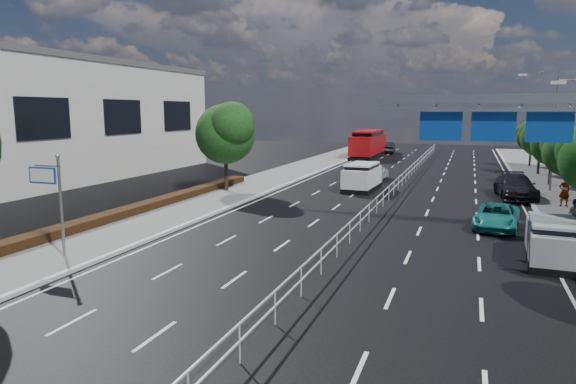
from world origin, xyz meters
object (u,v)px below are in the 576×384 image
(near_car_silver, at_px, (375,171))
(parked_car_dark, at_px, (516,186))
(parked_car_teal, at_px, (497,216))
(overhead_gantry, at_px, (511,120))
(silver_minivan, at_px, (552,242))
(near_car_dark, at_px, (388,148))
(toilet_sign, at_px, (51,188))
(red_bus, at_px, (368,143))
(pedestrian_a, at_px, (564,191))
(pedestrian_b, at_px, (574,215))
(white_minivan, at_px, (362,177))

(near_car_silver, relative_size, parked_car_dark, 0.78)
(parked_car_teal, bearing_deg, overhead_gantry, -76.12)
(near_car_silver, xyz_separation_m, silver_minivan, (11.02, -22.38, 0.10))
(overhead_gantry, distance_m, near_car_dark, 49.52)
(overhead_gantry, height_order, parked_car_teal, overhead_gantry)
(near_car_dark, xyz_separation_m, parked_car_teal, (12.48, -45.67, -0.18))
(toilet_sign, bearing_deg, red_bus, 86.09)
(pedestrian_a, xyz_separation_m, pedestrian_b, (-0.61, -7.12, -0.15))
(toilet_sign, bearing_deg, parked_car_dark, 49.51)
(white_minivan, height_order, pedestrian_a, white_minivan)
(near_car_silver, height_order, near_car_dark, near_car_dark)
(white_minivan, height_order, parked_car_teal, white_minivan)
(white_minivan, xyz_separation_m, near_car_dark, (-3.31, 35.25, -0.22))
(red_bus, relative_size, near_car_silver, 2.63)
(toilet_sign, distance_m, overhead_gantry, 20.52)
(toilet_sign, height_order, white_minivan, toilet_sign)
(silver_minivan, bearing_deg, pedestrian_a, 82.26)
(red_bus, distance_m, silver_minivan, 47.06)
(overhead_gantry, relative_size, near_car_silver, 2.30)
(red_bus, height_order, parked_car_dark, red_bus)
(toilet_sign, distance_m, pedestrian_a, 29.04)
(parked_car_dark, height_order, pedestrian_a, pedestrian_a)
(overhead_gantry, xyz_separation_m, white_minivan, (-9.40, 12.36, -4.59))
(near_car_silver, distance_m, pedestrian_a, 16.36)
(white_minivan, relative_size, red_bus, 0.42)
(overhead_gantry, bearing_deg, near_car_dark, 104.95)
(silver_minivan, height_order, pedestrian_b, silver_minivan)
(silver_minivan, distance_m, parked_car_dark, 16.16)
(pedestrian_b, bearing_deg, red_bus, -26.47)
(silver_minivan, height_order, parked_car_dark, silver_minivan)
(near_car_dark, height_order, parked_car_dark, parked_car_dark)
(overhead_gantry, height_order, near_car_silver, overhead_gantry)
(near_car_silver, distance_m, silver_minivan, 24.95)
(parked_car_dark, bearing_deg, near_car_dark, 105.88)
(overhead_gantry, height_order, white_minivan, overhead_gantry)
(pedestrian_b, bearing_deg, parked_car_dark, -40.38)
(silver_minivan, bearing_deg, toilet_sign, -159.39)
(near_car_dark, bearing_deg, parked_car_teal, 101.09)
(near_car_silver, height_order, silver_minivan, silver_minivan)
(toilet_sign, distance_m, parked_car_teal, 21.31)
(overhead_gantry, distance_m, silver_minivan, 6.30)
(white_minivan, xyz_separation_m, parked_car_dark, (10.82, -0.03, -0.20))
(overhead_gantry, xyz_separation_m, pedestrian_b, (3.35, 2.08, -4.67))
(silver_minivan, relative_size, parked_car_dark, 0.75)
(silver_minivan, bearing_deg, near_car_silver, 118.92)
(overhead_gantry, xyz_separation_m, parked_car_dark, (1.41, 12.33, -4.78))
(pedestrian_b, bearing_deg, near_car_dark, -31.64)
(toilet_sign, xyz_separation_m, parked_car_teal, (17.45, 12.00, -2.32))
(red_bus, distance_m, near_car_dark, 7.36)
(parked_car_teal, xyz_separation_m, parked_car_dark, (1.65, 10.38, 0.20))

